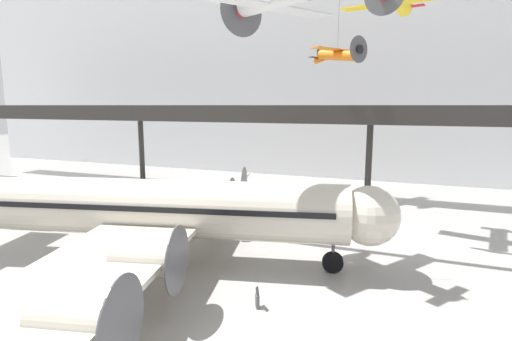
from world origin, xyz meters
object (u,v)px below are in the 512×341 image
at_px(suspended_plane_yellow_lowwing, 396,0).
at_px(info_sign_pedestal, 257,299).
at_px(suspended_plane_orange_highwing, 338,55).
at_px(airliner_silver_main, 144,208).

bearing_deg(suspended_plane_yellow_lowwing, info_sign_pedestal, -6.35).
bearing_deg(info_sign_pedestal, suspended_plane_yellow_lowwing, 39.16).
bearing_deg(suspended_plane_orange_highwing, suspended_plane_yellow_lowwing, -27.99).
relative_size(suspended_plane_orange_highwing, info_sign_pedestal, 7.20).
height_order(airliner_silver_main, suspended_plane_orange_highwing, suspended_plane_orange_highwing).
height_order(airliner_silver_main, suspended_plane_yellow_lowwing, suspended_plane_yellow_lowwing).
height_order(suspended_plane_orange_highwing, info_sign_pedestal, suspended_plane_orange_highwing).
distance_m(airliner_silver_main, suspended_plane_orange_highwing, 27.02).
xyz_separation_m(airliner_silver_main, suspended_plane_yellow_lowwing, (14.24, 12.23, 14.34)).
height_order(suspended_plane_orange_highwing, suspended_plane_yellow_lowwing, suspended_plane_yellow_lowwing).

